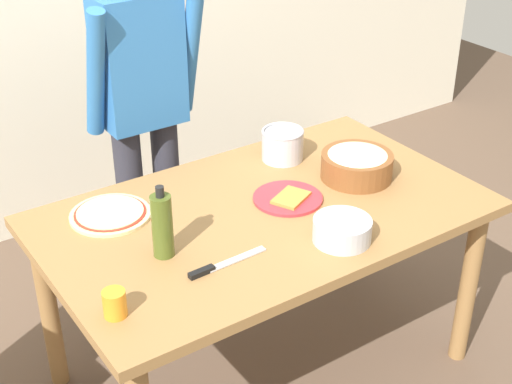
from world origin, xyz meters
TOP-DOWN VIEW (x-y plane):
  - ground at (0.00, 0.00)m, footprint 8.00×8.00m
  - dining_table at (0.00, 0.00)m, footprint 1.60×0.96m
  - person_cook at (-0.10, 0.76)m, footprint 0.49×0.25m
  - pizza_raw_on_board at (-0.48, 0.27)m, footprint 0.29×0.29m
  - plate_with_slice at (0.11, 0.01)m, footprint 0.26×0.26m
  - popcorn_bowl at (0.44, 0.00)m, footprint 0.28×0.28m
  - mixing_bowl_steel at (0.10, -0.32)m, footprint 0.20×0.20m
  - olive_oil_bottle at (-0.44, -0.05)m, footprint 0.07×0.07m
  - steel_pot at (0.30, 0.29)m, footprint 0.17×0.17m
  - cup_orange at (-0.70, -0.25)m, footprint 0.07×0.07m
  - chef_knife at (-0.33, -0.22)m, footprint 0.29×0.03m

SIDE VIEW (x-z plane):
  - ground at x=0.00m, z-range 0.00..0.00m
  - dining_table at x=0.00m, z-range 0.29..1.05m
  - chef_knife at x=-0.33m, z-range 0.76..0.78m
  - plate_with_slice at x=0.11m, z-range 0.76..0.78m
  - pizza_raw_on_board at x=-0.48m, z-range 0.76..0.78m
  - mixing_bowl_steel at x=0.10m, z-range 0.76..0.84m
  - cup_orange at x=-0.70m, z-range 0.76..0.84m
  - popcorn_bowl at x=0.44m, z-range 0.76..0.88m
  - steel_pot at x=0.30m, z-range 0.76..0.89m
  - olive_oil_bottle at x=-0.44m, z-range 0.75..1.00m
  - person_cook at x=-0.10m, z-range 0.13..1.75m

